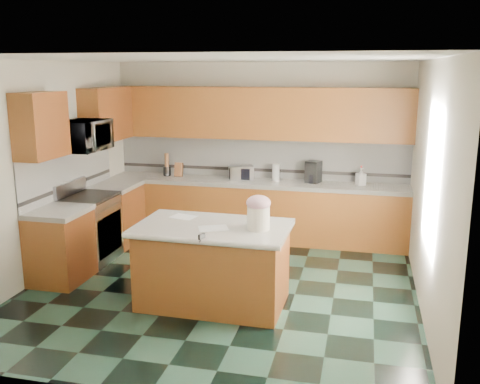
% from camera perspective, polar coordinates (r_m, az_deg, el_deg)
% --- Properties ---
extents(floor, '(4.60, 4.60, 0.00)m').
position_cam_1_polar(floor, '(6.60, -2.00, -10.12)').
color(floor, black).
rests_on(floor, ground).
extents(ceiling, '(4.60, 4.60, 0.00)m').
position_cam_1_polar(ceiling, '(6.08, -2.20, 14.01)').
color(ceiling, white).
rests_on(ceiling, ground).
extents(wall_back, '(4.60, 0.04, 2.70)m').
position_cam_1_polar(wall_back, '(8.43, 2.09, 4.50)').
color(wall_back, beige).
rests_on(wall_back, ground).
extents(wall_front, '(4.60, 0.04, 2.70)m').
position_cam_1_polar(wall_front, '(4.08, -10.77, -4.92)').
color(wall_front, beige).
rests_on(wall_front, ground).
extents(wall_left, '(0.04, 4.60, 2.70)m').
position_cam_1_polar(wall_left, '(7.17, -20.30, 2.20)').
color(wall_left, beige).
rests_on(wall_left, ground).
extents(wall_right, '(0.04, 4.60, 2.70)m').
position_cam_1_polar(wall_right, '(6.03, 19.69, 0.34)').
color(wall_right, beige).
rests_on(wall_right, ground).
extents(back_base_cab, '(4.60, 0.60, 0.86)m').
position_cam_1_polar(back_base_cab, '(8.31, 1.61, -2.11)').
color(back_base_cab, '#391809').
rests_on(back_base_cab, ground).
extents(back_countertop, '(4.60, 0.64, 0.06)m').
position_cam_1_polar(back_countertop, '(8.20, 1.63, 1.00)').
color(back_countertop, silver).
rests_on(back_countertop, back_base_cab).
extents(back_upper_cab, '(4.60, 0.33, 0.78)m').
position_cam_1_polar(back_upper_cab, '(8.18, 1.87, 8.41)').
color(back_upper_cab, '#391809').
rests_on(back_upper_cab, wall_back).
extents(back_backsplash, '(4.60, 0.02, 0.63)m').
position_cam_1_polar(back_backsplash, '(8.41, 2.05, 3.69)').
color(back_backsplash, silver).
rests_on(back_backsplash, back_countertop).
extents(back_accent_band, '(4.60, 0.01, 0.05)m').
position_cam_1_polar(back_accent_band, '(8.44, 2.03, 2.38)').
color(back_accent_band, black).
rests_on(back_accent_band, back_countertop).
extents(left_base_cab_rear, '(0.60, 0.82, 0.86)m').
position_cam_1_polar(left_base_cab_rear, '(8.30, -13.08, -2.47)').
color(left_base_cab_rear, '#391809').
rests_on(left_base_cab_rear, ground).
extents(left_counter_rear, '(0.64, 0.82, 0.06)m').
position_cam_1_polar(left_counter_rear, '(8.19, -13.25, 0.64)').
color(left_counter_rear, silver).
rests_on(left_counter_rear, left_base_cab_rear).
extents(left_base_cab_front, '(0.60, 0.72, 0.86)m').
position_cam_1_polar(left_base_cab_front, '(7.02, -18.60, -5.64)').
color(left_base_cab_front, '#391809').
rests_on(left_base_cab_front, ground).
extents(left_counter_front, '(0.64, 0.72, 0.06)m').
position_cam_1_polar(left_counter_front, '(6.89, -18.87, -2.01)').
color(left_counter_front, silver).
rests_on(left_counter_front, left_base_cab_front).
extents(left_backsplash, '(0.02, 2.30, 0.63)m').
position_cam_1_polar(left_backsplash, '(7.62, -17.78, 2.11)').
color(left_backsplash, silver).
rests_on(left_backsplash, wall_left).
extents(left_accent_band, '(0.01, 2.30, 0.05)m').
position_cam_1_polar(left_accent_band, '(7.66, -17.64, 0.68)').
color(left_accent_band, black).
rests_on(left_accent_band, wall_left).
extents(left_upper_cab_rear, '(0.33, 1.09, 0.78)m').
position_cam_1_polar(left_upper_cab_rear, '(8.22, -14.06, 8.05)').
color(left_upper_cab_rear, '#391809').
rests_on(left_upper_cab_rear, wall_left).
extents(left_upper_cab_front, '(0.33, 0.72, 0.78)m').
position_cam_1_polar(left_upper_cab_front, '(6.79, -20.49, 6.67)').
color(left_upper_cab_front, '#391809').
rests_on(left_upper_cab_front, wall_left).
extents(range_body, '(0.60, 0.76, 0.88)m').
position_cam_1_polar(range_body, '(7.62, -15.70, -3.91)').
color(range_body, '#B7B7BC').
rests_on(range_body, ground).
extents(range_oven_door, '(0.02, 0.68, 0.55)m').
position_cam_1_polar(range_oven_door, '(7.50, -13.73, -4.38)').
color(range_oven_door, black).
rests_on(range_oven_door, range_body).
extents(range_cooktop, '(0.62, 0.78, 0.04)m').
position_cam_1_polar(range_cooktop, '(7.51, -15.91, -0.54)').
color(range_cooktop, black).
rests_on(range_cooktop, range_body).
extents(range_handle, '(0.02, 0.66, 0.02)m').
position_cam_1_polar(range_handle, '(7.39, -13.68, -1.59)').
color(range_handle, '#B7B7BC').
rests_on(range_handle, range_body).
extents(range_backguard, '(0.06, 0.76, 0.18)m').
position_cam_1_polar(range_backguard, '(7.61, -17.68, 0.45)').
color(range_backguard, '#B7B7BC').
rests_on(range_backguard, range_body).
extents(microwave, '(0.50, 0.73, 0.41)m').
position_cam_1_polar(microwave, '(7.36, -16.31, 5.77)').
color(microwave, '#B7B7BC').
rests_on(microwave, wall_left).
extents(island_base, '(1.59, 0.93, 0.86)m').
position_cam_1_polar(island_base, '(6.03, -2.88, -8.02)').
color(island_base, '#391809').
rests_on(island_base, ground).
extents(island_top, '(1.69, 1.03, 0.06)m').
position_cam_1_polar(island_top, '(5.88, -2.93, -3.83)').
color(island_top, silver).
rests_on(island_top, island_base).
extents(island_bullnose, '(1.67, 0.09, 0.06)m').
position_cam_1_polar(island_bullnose, '(5.43, -4.41, -5.31)').
color(island_bullnose, silver).
rests_on(island_bullnose, island_base).
extents(treat_jar, '(0.26, 0.26, 0.25)m').
position_cam_1_polar(treat_jar, '(5.69, 1.97, -2.77)').
color(treat_jar, white).
rests_on(treat_jar, island_top).
extents(treat_jar_lid, '(0.26, 0.26, 0.16)m').
position_cam_1_polar(treat_jar_lid, '(5.64, 1.99, -1.16)').
color(treat_jar_lid, '#EFADC0').
rests_on(treat_jar_lid, treat_jar).
extents(treat_jar_knob, '(0.09, 0.03, 0.03)m').
position_cam_1_polar(treat_jar_knob, '(5.63, 1.99, -0.62)').
color(treat_jar_knob, tan).
rests_on(treat_jar_knob, treat_jar_lid).
extents(treat_jar_knob_end_l, '(0.05, 0.05, 0.05)m').
position_cam_1_polar(treat_jar_knob_end_l, '(5.64, 1.56, -0.60)').
color(treat_jar_knob_end_l, tan).
rests_on(treat_jar_knob_end_l, treat_jar_lid).
extents(treat_jar_knob_end_r, '(0.05, 0.05, 0.05)m').
position_cam_1_polar(treat_jar_knob_end_r, '(5.62, 2.43, -0.65)').
color(treat_jar_knob_end_r, tan).
rests_on(treat_jar_knob_end_r, treat_jar_lid).
extents(soap_bottle_island, '(0.15, 0.15, 0.32)m').
position_cam_1_polar(soap_bottle_island, '(5.81, 1.63, -2.08)').
color(soap_bottle_island, teal).
rests_on(soap_bottle_island, island_top).
extents(paper_sheet_a, '(0.38, 0.34, 0.00)m').
position_cam_1_polar(paper_sheet_a, '(5.76, -2.87, -3.87)').
color(paper_sheet_a, white).
rests_on(paper_sheet_a, island_top).
extents(paper_sheet_b, '(0.32, 0.27, 0.00)m').
position_cam_1_polar(paper_sheet_b, '(6.22, -6.07, -2.65)').
color(paper_sheet_b, white).
rests_on(paper_sheet_b, island_top).
extents(clamp_body, '(0.06, 0.09, 0.08)m').
position_cam_1_polar(clamp_body, '(5.42, -4.10, -4.87)').
color(clamp_body, black).
rests_on(clamp_body, island_top).
extents(clamp_handle, '(0.01, 0.06, 0.01)m').
position_cam_1_polar(clamp_handle, '(5.38, -4.26, -5.23)').
color(clamp_handle, black).
rests_on(clamp_handle, island_top).
extents(knife_block, '(0.13, 0.17, 0.24)m').
position_cam_1_polar(knife_block, '(8.56, -6.55, 2.38)').
color(knife_block, '#472814').
rests_on(knife_block, back_countertop).
extents(utensil_crock, '(0.12, 0.12, 0.15)m').
position_cam_1_polar(utensil_crock, '(8.66, -7.80, 2.23)').
color(utensil_crock, black).
rests_on(utensil_crock, back_countertop).
extents(utensil_bundle, '(0.07, 0.07, 0.22)m').
position_cam_1_polar(utensil_bundle, '(8.63, -7.83, 3.41)').
color(utensil_bundle, '#472814').
rests_on(utensil_bundle, utensil_crock).
extents(toaster_oven, '(0.43, 0.36, 0.21)m').
position_cam_1_polar(toaster_oven, '(8.27, 0.12, 2.07)').
color(toaster_oven, '#B7B7BC').
rests_on(toaster_oven, back_countertop).
extents(toaster_oven_door, '(0.33, 0.01, 0.17)m').
position_cam_1_polar(toaster_oven_door, '(8.16, -0.07, 1.92)').
color(toaster_oven_door, black).
rests_on(toaster_oven_door, toaster_oven).
extents(paper_towel, '(0.11, 0.11, 0.25)m').
position_cam_1_polar(paper_towel, '(8.21, 3.85, 2.10)').
color(paper_towel, white).
rests_on(paper_towel, back_countertop).
extents(paper_towel_base, '(0.17, 0.17, 0.01)m').
position_cam_1_polar(paper_towel_base, '(8.23, 3.84, 1.29)').
color(paper_towel_base, '#B7B7BC').
rests_on(paper_towel_base, back_countertop).
extents(water_jug, '(0.15, 0.15, 0.24)m').
position_cam_1_polar(water_jug, '(8.10, 7.88, 1.83)').
color(water_jug, '#4B7CB4').
rests_on(water_jug, back_countertop).
extents(water_jug_neck, '(0.07, 0.07, 0.03)m').
position_cam_1_polar(water_jug_neck, '(8.07, 7.91, 2.80)').
color(water_jug_neck, '#4B7CB4').
rests_on(water_jug_neck, water_jug).
extents(coffee_maker, '(0.25, 0.26, 0.33)m').
position_cam_1_polar(coffee_maker, '(8.11, 7.84, 2.15)').
color(coffee_maker, black).
rests_on(coffee_maker, back_countertop).
extents(coffee_carafe, '(0.13, 0.13, 0.13)m').
position_cam_1_polar(coffee_carafe, '(8.08, 7.78, 1.42)').
color(coffee_carafe, black).
rests_on(coffee_carafe, back_countertop).
extents(soap_bottle_back, '(0.16, 0.16, 0.26)m').
position_cam_1_polar(soap_bottle_back, '(8.06, 12.77, 1.63)').
color(soap_bottle_back, white).
rests_on(soap_bottle_back, back_countertop).
extents(soap_back_cap, '(0.02, 0.02, 0.03)m').
position_cam_1_polar(soap_back_cap, '(8.03, 12.82, 2.64)').
color(soap_back_cap, red).
rests_on(soap_back_cap, soap_bottle_back).
extents(window_light_proxy, '(0.02, 1.40, 1.10)m').
position_cam_1_polar(window_light_proxy, '(5.80, 19.72, 1.39)').
color(window_light_proxy, white).
rests_on(window_light_proxy, wall_right).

